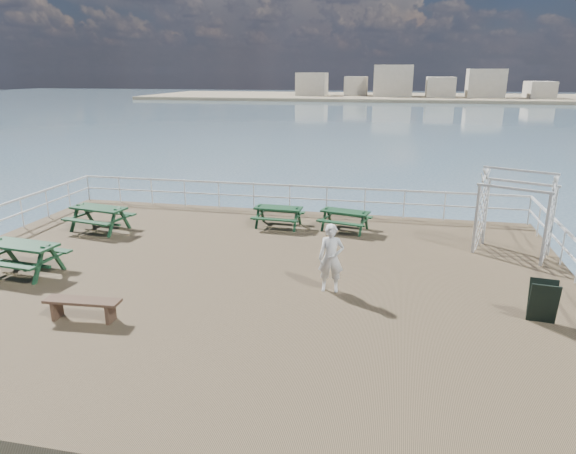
# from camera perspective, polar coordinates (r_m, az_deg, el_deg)

# --- Properties ---
(ground) EXTENTS (18.00, 14.00, 0.30)m
(ground) POSITION_cam_1_polar(r_m,az_deg,el_deg) (14.20, -5.52, -5.98)
(ground) COLOR brown
(ground) RESTS_ON ground
(sea_backdrop) EXTENTS (300.00, 300.00, 9.20)m
(sea_backdrop) POSITION_cam_1_polar(r_m,az_deg,el_deg) (146.88, 15.80, 14.09)
(sea_backdrop) COLOR #466176
(sea_backdrop) RESTS_ON ground
(railing) EXTENTS (17.77, 13.76, 1.10)m
(railing) POSITION_cam_1_polar(r_m,az_deg,el_deg) (16.20, -3.16, 0.84)
(railing) COLOR silver
(railing) RESTS_ON ground
(picnic_table_a) EXTENTS (2.19, 1.88, 0.95)m
(picnic_table_a) POSITION_cam_1_polar(r_m,az_deg,el_deg) (19.03, -20.26, 1.42)
(picnic_table_a) COLOR #163D20
(picnic_table_a) RESTS_ON ground
(picnic_table_b) EXTENTS (1.73, 1.42, 0.81)m
(picnic_table_b) POSITION_cam_1_polar(r_m,az_deg,el_deg) (18.31, -1.08, 1.63)
(picnic_table_b) COLOR #163D20
(picnic_table_b) RESTS_ON ground
(picnic_table_c) EXTENTS (1.89, 1.65, 0.80)m
(picnic_table_c) POSITION_cam_1_polar(r_m,az_deg,el_deg) (17.99, 6.36, 1.21)
(picnic_table_c) COLOR #163D20
(picnic_table_c) RESTS_ON ground
(picnic_table_d) EXTENTS (2.15, 1.80, 0.97)m
(picnic_table_d) POSITION_cam_1_polar(r_m,az_deg,el_deg) (15.83, -27.46, -2.46)
(picnic_table_d) COLOR #163D20
(picnic_table_d) RESTS_ON ground
(flat_bench_near) EXTENTS (1.74, 0.52, 0.49)m
(flat_bench_near) POSITION_cam_1_polar(r_m,az_deg,el_deg) (12.45, -21.84, -8.02)
(flat_bench_near) COLOR #503B29
(flat_bench_near) RESTS_ON ground
(trellis_arbor) EXTENTS (2.37, 1.87, 2.61)m
(trellis_arbor) POSITION_cam_1_polar(r_m,az_deg,el_deg) (16.79, 23.84, 0.99)
(trellis_arbor) COLOR silver
(trellis_arbor) RESTS_ON ground
(sandwich_board) EXTENTS (0.64, 0.51, 0.98)m
(sandwich_board) POSITION_cam_1_polar(r_m,az_deg,el_deg) (12.76, 26.46, -7.49)
(sandwich_board) COLOR black
(sandwich_board) RESTS_ON ground
(person) EXTENTS (0.67, 0.47, 1.75)m
(person) POSITION_cam_1_polar(r_m,az_deg,el_deg) (12.90, 4.81, -3.47)
(person) COLOR silver
(person) RESTS_ON ground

